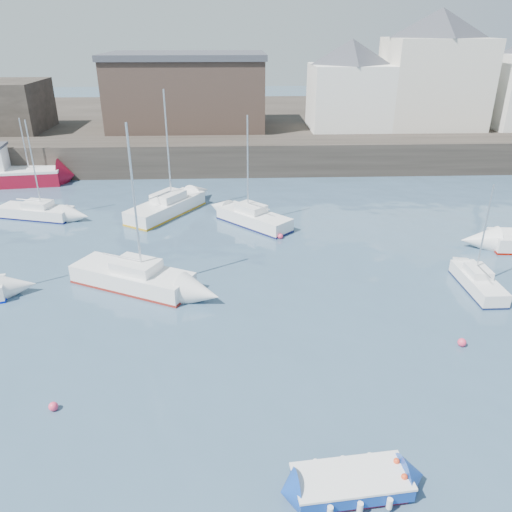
{
  "coord_description": "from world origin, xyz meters",
  "views": [
    {
      "loc": [
        -1.04,
        -12.66,
        12.94
      ],
      "look_at": [
        0.0,
        12.0,
        1.5
      ],
      "focal_mm": 35.0,
      "sensor_mm": 36.0,
      "label": 1
    }
  ],
  "objects_px": {
    "sailboat_b": "(133,277)",
    "buoy_mid": "(461,346)",
    "sailboat_c": "(478,282)",
    "buoy_far": "(280,238)",
    "buoy_near": "(54,410)",
    "sailboat_h": "(166,207)",
    "sailboat_e": "(36,211)",
    "sailboat_f": "(254,218)",
    "fishing_boat": "(7,172)",
    "blue_dinghy": "(351,483)"
  },
  "relations": [
    {
      "from": "sailboat_b",
      "to": "buoy_mid",
      "type": "distance_m",
      "value": 16.76
    },
    {
      "from": "sailboat_c",
      "to": "buoy_far",
      "type": "bearing_deg",
      "value": 143.22
    },
    {
      "from": "sailboat_c",
      "to": "buoy_near",
      "type": "height_order",
      "value": "sailboat_c"
    },
    {
      "from": "sailboat_c",
      "to": "sailboat_h",
      "type": "bearing_deg",
      "value": 145.25
    },
    {
      "from": "sailboat_b",
      "to": "sailboat_e",
      "type": "relative_size",
      "value": 1.24
    },
    {
      "from": "sailboat_e",
      "to": "buoy_mid",
      "type": "height_order",
      "value": "sailboat_e"
    },
    {
      "from": "sailboat_h",
      "to": "buoy_near",
      "type": "height_order",
      "value": "sailboat_h"
    },
    {
      "from": "sailboat_b",
      "to": "sailboat_h",
      "type": "bearing_deg",
      "value": 87.88
    },
    {
      "from": "sailboat_b",
      "to": "buoy_mid",
      "type": "height_order",
      "value": "sailboat_b"
    },
    {
      "from": "sailboat_f",
      "to": "buoy_far",
      "type": "height_order",
      "value": "sailboat_f"
    },
    {
      "from": "fishing_boat",
      "to": "sailboat_c",
      "type": "relative_size",
      "value": 1.58
    },
    {
      "from": "buoy_mid",
      "to": "buoy_far",
      "type": "relative_size",
      "value": 1.04
    },
    {
      "from": "sailboat_h",
      "to": "buoy_far",
      "type": "relative_size",
      "value": 24.42
    },
    {
      "from": "sailboat_b",
      "to": "buoy_far",
      "type": "height_order",
      "value": "sailboat_b"
    },
    {
      "from": "sailboat_b",
      "to": "buoy_far",
      "type": "bearing_deg",
      "value": 36.58
    },
    {
      "from": "sailboat_e",
      "to": "buoy_mid",
      "type": "relative_size",
      "value": 18.68
    },
    {
      "from": "sailboat_c",
      "to": "fishing_boat",
      "type": "bearing_deg",
      "value": 147.72
    },
    {
      "from": "blue_dinghy",
      "to": "sailboat_e",
      "type": "distance_m",
      "value": 30.64
    },
    {
      "from": "blue_dinghy",
      "to": "fishing_boat",
      "type": "xyz_separation_m",
      "value": [
        -23.63,
        33.46,
        0.74
      ]
    },
    {
      "from": "sailboat_c",
      "to": "buoy_near",
      "type": "distance_m",
      "value": 21.53
    },
    {
      "from": "buoy_near",
      "to": "fishing_boat",
      "type": "bearing_deg",
      "value": 114.5
    },
    {
      "from": "sailboat_f",
      "to": "buoy_mid",
      "type": "bearing_deg",
      "value": -60.21
    },
    {
      "from": "blue_dinghy",
      "to": "sailboat_e",
      "type": "height_order",
      "value": "sailboat_e"
    },
    {
      "from": "sailboat_f",
      "to": "buoy_mid",
      "type": "distance_m",
      "value": 17.48
    },
    {
      "from": "buoy_mid",
      "to": "sailboat_e",
      "type": "bearing_deg",
      "value": 144.84
    },
    {
      "from": "blue_dinghy",
      "to": "fishing_boat",
      "type": "height_order",
      "value": "fishing_boat"
    },
    {
      "from": "fishing_boat",
      "to": "sailboat_h",
      "type": "xyz_separation_m",
      "value": [
        15.09,
        -8.4,
        -0.53
      ]
    },
    {
      "from": "sailboat_h",
      "to": "buoy_mid",
      "type": "distance_m",
      "value": 23.28
    },
    {
      "from": "sailboat_c",
      "to": "blue_dinghy",
      "type": "bearing_deg",
      "value": -127.48
    },
    {
      "from": "sailboat_e",
      "to": "sailboat_h",
      "type": "relative_size",
      "value": 0.79
    },
    {
      "from": "sailboat_c",
      "to": "buoy_near",
      "type": "xyz_separation_m",
      "value": [
        -19.78,
        -8.49,
        -0.44
      ]
    },
    {
      "from": "sailboat_h",
      "to": "sailboat_e",
      "type": "bearing_deg",
      "value": -178.05
    },
    {
      "from": "sailboat_b",
      "to": "sailboat_f",
      "type": "xyz_separation_m",
      "value": [
        6.87,
        8.93,
        -0.04
      ]
    },
    {
      "from": "blue_dinghy",
      "to": "buoy_near",
      "type": "bearing_deg",
      "value": 158.6
    },
    {
      "from": "blue_dinghy",
      "to": "sailboat_e",
      "type": "bearing_deg",
      "value": 126.17
    },
    {
      "from": "sailboat_b",
      "to": "sailboat_f",
      "type": "height_order",
      "value": "sailboat_b"
    },
    {
      "from": "fishing_boat",
      "to": "sailboat_h",
      "type": "relative_size",
      "value": 1.01
    },
    {
      "from": "blue_dinghy",
      "to": "sailboat_h",
      "type": "bearing_deg",
      "value": 108.84
    },
    {
      "from": "sailboat_f",
      "to": "buoy_near",
      "type": "distance_m",
      "value": 20.23
    },
    {
      "from": "sailboat_h",
      "to": "buoy_mid",
      "type": "xyz_separation_m",
      "value": [
        15.13,
        -17.69,
        -0.58
      ]
    },
    {
      "from": "sailboat_b",
      "to": "sailboat_c",
      "type": "xyz_separation_m",
      "value": [
        18.55,
        -1.11,
        -0.14
      ]
    },
    {
      "from": "sailboat_e",
      "to": "sailboat_h",
      "type": "bearing_deg",
      "value": 1.95
    },
    {
      "from": "sailboat_e",
      "to": "buoy_far",
      "type": "height_order",
      "value": "sailboat_e"
    },
    {
      "from": "fishing_boat",
      "to": "sailboat_f",
      "type": "distance_m",
      "value": 24.16
    },
    {
      "from": "sailboat_c",
      "to": "sailboat_h",
      "type": "xyz_separation_m",
      "value": [
        -18.12,
        12.57,
        0.15
      ]
    },
    {
      "from": "sailboat_b",
      "to": "sailboat_e",
      "type": "bearing_deg",
      "value": 129.28
    },
    {
      "from": "sailboat_b",
      "to": "buoy_mid",
      "type": "relative_size",
      "value": 23.16
    },
    {
      "from": "sailboat_b",
      "to": "buoy_far",
      "type": "relative_size",
      "value": 24.07
    },
    {
      "from": "blue_dinghy",
      "to": "sailboat_f",
      "type": "xyz_separation_m",
      "value": [
        -2.1,
        22.53,
        0.16
      ]
    },
    {
      "from": "buoy_far",
      "to": "blue_dinghy",
      "type": "bearing_deg",
      "value": -88.82
    }
  ]
}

